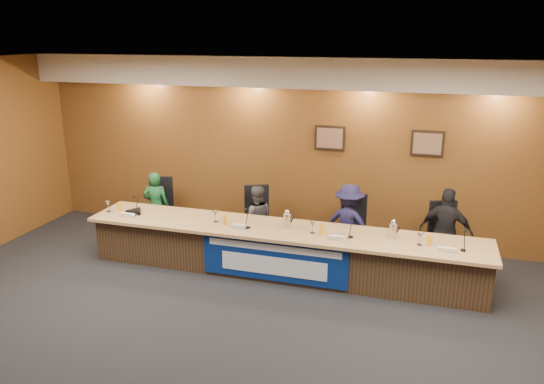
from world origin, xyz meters
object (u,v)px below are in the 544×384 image
(panelist_a, at_px, (156,206))
(office_chair_b, at_px, (258,222))
(banner, at_px, (274,261))
(dais_body, at_px, (281,252))
(carafe_mid, at_px, (287,221))
(panelist_d, at_px, (446,232))
(office_chair_a, at_px, (159,212))
(carafe_right, at_px, (393,231))
(office_chair_d, at_px, (445,242))
(office_chair_c, at_px, (349,232))
(panelist_c, at_px, (349,224))
(panelist_b, at_px, (256,219))
(speakerphone, at_px, (135,211))

(panelist_a, bearing_deg, office_chair_b, 168.71)
(banner, bearing_deg, dais_body, 90.00)
(office_chair_b, relative_size, carafe_mid, 2.09)
(panelist_d, height_order, office_chair_a, panelist_d)
(dais_body, relative_size, office_chair_a, 12.50)
(panelist_d, relative_size, carafe_right, 5.68)
(office_chair_a, height_order, carafe_mid, carafe_mid)
(office_chair_d, bearing_deg, carafe_right, -150.26)
(dais_body, bearing_deg, carafe_mid, -4.31)
(dais_body, distance_m, carafe_mid, 0.52)
(dais_body, distance_m, office_chair_c, 1.22)
(banner, distance_m, panelist_a, 2.77)
(dais_body, distance_m, panelist_c, 1.19)
(banner, relative_size, panelist_c, 1.69)
(panelist_b, height_order, office_chair_a, panelist_b)
(panelist_b, height_order, carafe_mid, panelist_b)
(panelist_d, distance_m, speakerphone, 4.92)
(panelist_c, relative_size, office_chair_d, 2.71)
(banner, bearing_deg, office_chair_a, 154.06)
(office_chair_d, height_order, carafe_right, carafe_right)
(office_chair_c, relative_size, carafe_right, 2.00)
(office_chair_d, bearing_deg, office_chair_a, 162.43)
(dais_body, xyz_separation_m, speakerphone, (-2.47, -0.05, 0.43))
(panelist_b, distance_m, speakerphone, 1.99)
(panelist_b, bearing_deg, panelist_c, 159.03)
(dais_body, xyz_separation_m, panelist_b, (-0.65, 0.71, 0.22))
(office_chair_c, xyz_separation_m, office_chair_d, (1.48, 0.00, 0.00))
(carafe_right, bearing_deg, office_chair_b, 160.61)
(panelist_d, height_order, office_chair_b, panelist_d)
(office_chair_c, bearing_deg, speakerphone, -157.75)
(panelist_c, bearing_deg, office_chair_c, -78.57)
(panelist_c, height_order, office_chair_d, panelist_c)
(panelist_b, bearing_deg, banner, 98.95)
(panelist_d, bearing_deg, panelist_a, 12.38)
(office_chair_a, bearing_deg, panelist_d, -15.17)
(office_chair_a, height_order, speakerphone, speakerphone)
(banner, distance_m, panelist_c, 1.47)
(banner, relative_size, office_chair_c, 4.58)
(office_chair_b, distance_m, carafe_mid, 1.16)
(panelist_c, xyz_separation_m, panelist_d, (1.48, 0.00, 0.03))
(office_chair_c, bearing_deg, panelist_c, -81.93)
(panelist_a, bearing_deg, office_chair_a, -104.35)
(office_chair_b, relative_size, office_chair_c, 1.00)
(office_chair_c, distance_m, carafe_mid, 1.22)
(carafe_right, bearing_deg, panelist_d, 43.52)
(dais_body, xyz_separation_m, panelist_d, (2.38, 0.71, 0.33))
(office_chair_d, bearing_deg, carafe_mid, -178.00)
(banner, bearing_deg, panelist_d, 25.24)
(panelist_a, distance_m, carafe_mid, 2.71)
(office_chair_a, relative_size, speakerphone, 1.50)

